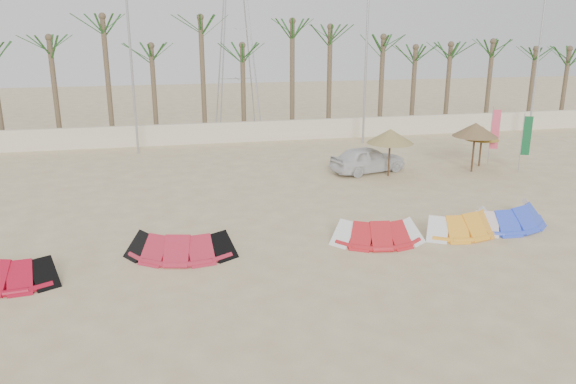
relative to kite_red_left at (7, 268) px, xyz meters
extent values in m
plane|color=beige|center=(9.16, -3.04, -0.42)|extent=(120.00, 120.00, 0.00)
cube|color=beige|center=(9.16, 18.96, 0.23)|extent=(60.00, 0.30, 1.30)
cylinder|color=brown|center=(-4.84, 20.46, 2.83)|extent=(0.32, 0.32, 6.50)
cylinder|color=brown|center=(5.16, 20.46, 2.83)|extent=(0.32, 0.32, 6.50)
ellipsoid|color=#194719|center=(5.16, 20.46, 6.08)|extent=(4.00, 4.00, 2.40)
cylinder|color=brown|center=(15.16, 20.46, 2.83)|extent=(0.32, 0.32, 6.50)
ellipsoid|color=#194719|center=(15.16, 20.46, 6.08)|extent=(4.00, 4.00, 2.40)
cylinder|color=brown|center=(25.16, 20.46, 2.83)|extent=(0.32, 0.32, 6.50)
ellipsoid|color=#194719|center=(25.16, 20.46, 6.08)|extent=(4.00, 4.00, 2.40)
cylinder|color=brown|center=(33.16, 20.46, 2.83)|extent=(0.32, 0.32, 6.50)
ellipsoid|color=#194719|center=(33.16, 20.46, 6.08)|extent=(4.00, 4.00, 2.40)
cylinder|color=#A5A8AD|center=(3.16, 16.96, 5.08)|extent=(0.14, 0.14, 11.00)
cylinder|color=#A5A8AD|center=(17.16, 16.96, 5.08)|extent=(0.14, 0.14, 11.00)
cylinder|color=#A5A8AD|center=(29.16, 16.96, 5.08)|extent=(0.14, 0.14, 11.00)
cylinder|color=#A40C22|center=(0.00, -0.31, -0.32)|extent=(2.70, 0.93, 0.20)
cube|color=black|center=(1.24, -0.21, -0.17)|extent=(0.87, 1.22, 0.40)
cylinder|color=#B01F35|center=(5.07, 0.71, -0.32)|extent=(3.17, 0.92, 0.20)
cube|color=black|center=(3.62, 0.81, -0.17)|extent=(0.83, 1.21, 0.40)
cube|color=black|center=(6.51, 0.81, -0.17)|extent=(0.83, 1.21, 0.40)
cylinder|color=red|center=(11.80, 0.45, -0.32)|extent=(2.83, 0.59, 0.20)
cube|color=white|center=(10.52, 0.55, -0.17)|extent=(0.75, 1.17, 0.40)
cube|color=white|center=(13.07, 0.55, -0.17)|extent=(0.75, 1.17, 0.40)
cylinder|color=#FFA426|center=(15.20, 0.60, -0.32)|extent=(2.87, 0.87, 0.20)
cube|color=white|center=(13.90, 0.70, -0.17)|extent=(0.84, 1.21, 0.40)
cube|color=white|center=(16.51, 0.70, -0.17)|extent=(0.84, 1.21, 0.40)
cylinder|color=blue|center=(17.29, 0.94, -0.32)|extent=(3.13, 1.29, 0.20)
cube|color=silver|center=(15.82, 1.04, -0.17)|extent=(0.94, 1.24, 0.40)
cube|color=silver|center=(18.76, 1.04, -0.17)|extent=(0.94, 1.24, 0.40)
cylinder|color=#4C331E|center=(15.61, 8.88, 0.72)|extent=(0.10, 0.10, 2.28)
cone|color=#A38E51|center=(15.61, 8.88, 1.62)|extent=(2.34, 2.34, 0.70)
cylinder|color=#4C331E|center=(20.16, 8.80, 0.80)|extent=(0.10, 0.10, 2.44)
cone|color=olive|center=(20.16, 8.80, 1.77)|extent=(2.27, 2.27, 0.70)
cylinder|color=#4C331E|center=(21.17, 9.78, 0.60)|extent=(0.10, 0.10, 2.04)
cone|color=#A58630|center=(21.17, 9.78, 1.37)|extent=(1.82, 1.82, 0.70)
cylinder|color=#A5A8AD|center=(21.63, 9.71, 1.19)|extent=(0.04, 0.04, 3.21)
cube|color=#E14664|center=(21.85, 9.71, 1.57)|extent=(0.40, 0.17, 2.09)
cylinder|color=#A5A8AD|center=(22.48, 8.22, 1.11)|extent=(0.04, 0.04, 3.05)
cube|color=#0F532A|center=(22.70, 8.22, 1.48)|extent=(0.39, 0.18, 1.98)
imported|color=silver|center=(14.85, 9.83, 0.26)|extent=(4.25, 2.59, 1.35)
camera|label=1|loc=(4.86, -16.63, 6.88)|focal=35.00mm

